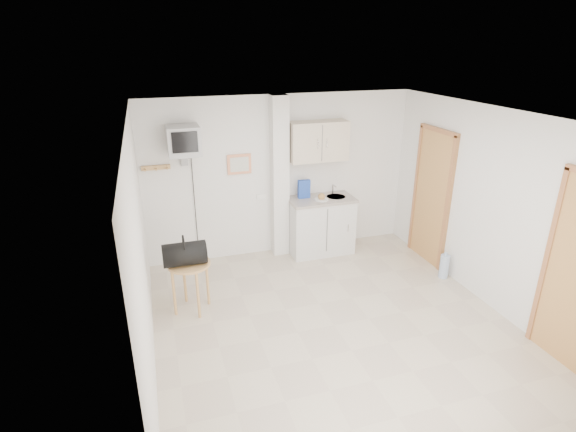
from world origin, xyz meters
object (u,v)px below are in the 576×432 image
object	(u,v)px
round_table	(190,271)
duffel_bag	(185,254)
crt_television	(184,142)
water_bottle	(444,266)

from	to	relation	value
round_table	duffel_bag	distance (m)	0.26
crt_television	duffel_bag	world-z (taller)	crt_television
duffel_bag	water_bottle	xyz separation A→B (m)	(3.62, -0.22, -0.64)
duffel_bag	water_bottle	world-z (taller)	duffel_bag
crt_television	water_bottle	distance (m)	4.10
duffel_bag	water_bottle	bearing A→B (deg)	-3.29
crt_television	round_table	world-z (taller)	crt_television
crt_television	round_table	bearing A→B (deg)	-97.32
duffel_bag	crt_television	bearing A→B (deg)	81.00
round_table	duffel_bag	size ratio (longest dim) A/B	1.27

